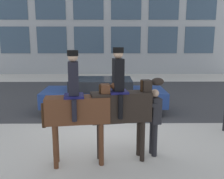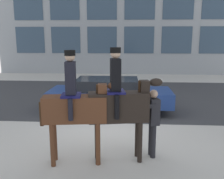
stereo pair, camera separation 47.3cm
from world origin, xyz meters
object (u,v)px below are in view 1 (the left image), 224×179
mounted_horse_lead (79,107)px  mounted_horse_companion (122,104)px  pedestrian_bystander (154,117)px  street_car_near_lane (103,94)px

mounted_horse_lead → mounted_horse_companion: 0.99m
mounted_horse_lead → mounted_horse_companion: bearing=2.3°
pedestrian_bystander → street_car_near_lane: 4.03m
mounted_horse_lead → street_car_near_lane: mounted_horse_lead is taller
mounted_horse_companion → pedestrian_bystander: bearing=7.5°
pedestrian_bystander → street_car_near_lane: pedestrian_bystander is taller
mounted_horse_companion → pedestrian_bystander: mounted_horse_companion is taller
mounted_horse_companion → street_car_near_lane: bearing=87.5°
mounted_horse_lead → mounted_horse_companion: size_ratio=0.98×
mounted_horse_lead → street_car_near_lane: (0.45, 4.22, -0.65)m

